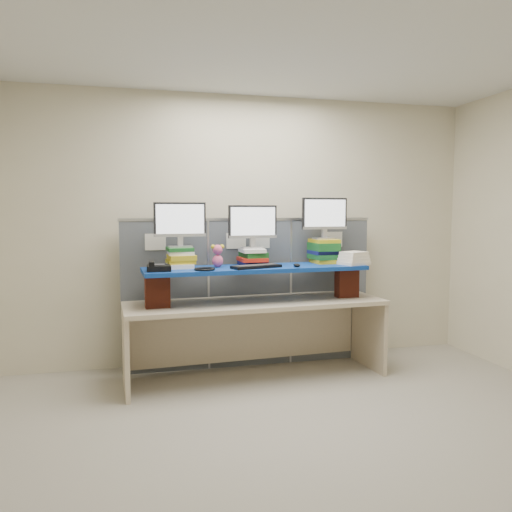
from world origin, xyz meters
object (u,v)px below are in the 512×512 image
object	(u,v)px
desk	(256,317)
desk_phone	(158,267)
monitor_left	(180,222)
monitor_right	(325,216)
monitor_center	(253,224)
keyboard	(256,266)
blue_board	(256,269)

from	to	relation	value
desk	desk_phone	world-z (taller)	desk_phone
desk	monitor_left	size ratio (longest dim) A/B	5.22
monitor_left	monitor_right	size ratio (longest dim) A/B	1.00
desk	monitor_left	world-z (taller)	monitor_left
monitor_center	monitor_right	size ratio (longest dim) A/B	1.00
monitor_left	keyboard	size ratio (longest dim) A/B	0.97
monitor_left	desk_phone	distance (m)	0.50
desk	keyboard	distance (m)	0.51
keyboard	desk_phone	size ratio (longest dim) A/B	2.39
blue_board	monitor_center	bearing A→B (deg)	88.63
blue_board	monitor_left	size ratio (longest dim) A/B	4.40
keyboard	monitor_right	bearing A→B (deg)	1.90
monitor_center	desk_phone	bearing A→B (deg)	-167.19
monitor_right	keyboard	distance (m)	0.94
monitor_left	monitor_center	bearing A→B (deg)	-0.00
monitor_right	desk_phone	distance (m)	1.75
blue_board	desk_phone	bearing A→B (deg)	-174.30
monitor_right	desk_phone	size ratio (longest dim) A/B	2.30
desk_phone	monitor_center	bearing A→B (deg)	16.64
desk	keyboard	size ratio (longest dim) A/B	5.04
desk	desk_phone	bearing A→B (deg)	-174.30
monitor_right	blue_board	bearing A→B (deg)	-171.07
monitor_right	keyboard	size ratio (longest dim) A/B	0.97
monitor_center	keyboard	bearing A→B (deg)	-98.44
monitor_center	monitor_right	xyz separation A→B (m)	(0.75, 0.04, 0.08)
desk	blue_board	bearing A→B (deg)	-3.14
monitor_left	monitor_center	distance (m)	0.70
keyboard	desk	bearing A→B (deg)	59.90
monitor_right	keyboard	world-z (taller)	monitor_right
monitor_left	desk_phone	world-z (taller)	monitor_left
blue_board	keyboard	xyz separation A→B (m)	(-0.03, -0.12, 0.03)
blue_board	desk	bearing A→B (deg)	176.86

